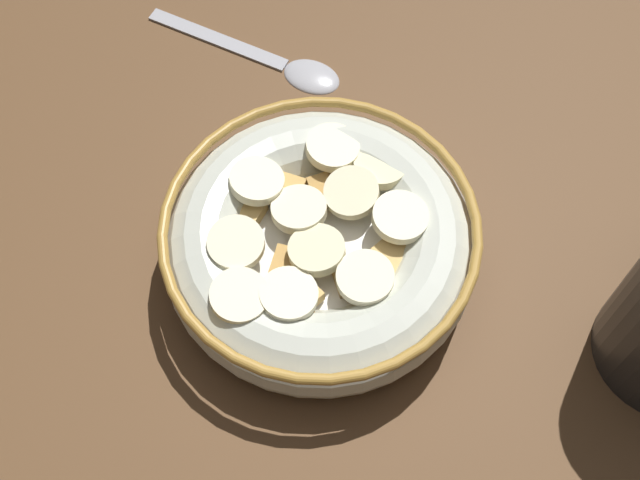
% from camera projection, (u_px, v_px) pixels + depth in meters
% --- Properties ---
extents(ground_plane, '(1.37, 1.37, 0.02)m').
position_uv_depth(ground_plane, '(320.00, 271.00, 0.50)').
color(ground_plane, brown).
extents(cereal_bowl, '(0.18, 0.18, 0.05)m').
position_uv_depth(cereal_bowl, '(320.00, 244.00, 0.46)').
color(cereal_bowl, beige).
rests_on(cereal_bowl, ground_plane).
extents(spoon, '(0.06, 0.14, 0.01)m').
position_uv_depth(spoon, '(282.00, 62.00, 0.55)').
color(spoon, '#A5A5AD').
rests_on(spoon, ground_plane).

